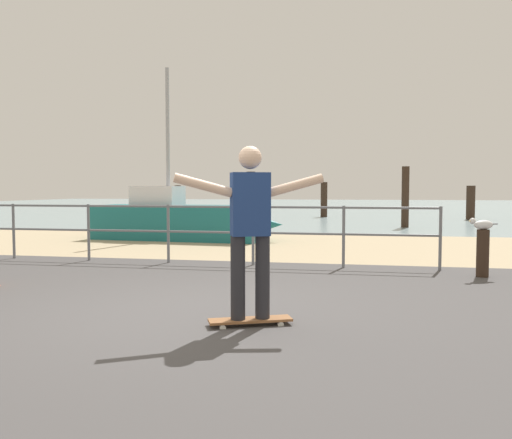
# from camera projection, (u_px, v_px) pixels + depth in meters

# --- Properties ---
(ground_plane) EXTENTS (24.00, 10.00, 0.04)m
(ground_plane) POSITION_uv_depth(u_px,v_px,m) (144.00, 341.00, 4.62)
(ground_plane) COLOR #474444
(ground_plane) RESTS_ON ground
(beach_strip) EXTENTS (24.00, 6.00, 0.04)m
(beach_strip) POSITION_uv_depth(u_px,v_px,m) (280.00, 245.00, 12.46)
(beach_strip) COLOR tan
(beach_strip) RESTS_ON ground
(sea_surface) EXTENTS (72.00, 50.00, 0.04)m
(sea_surface) POSITION_uv_depth(u_px,v_px,m) (335.00, 207.00, 39.89)
(sea_surface) COLOR #849EA3
(sea_surface) RESTS_ON ground
(railing_fence) EXTENTS (10.78, 0.05, 1.05)m
(railing_fence) POSITION_uv_depth(u_px,v_px,m) (128.00, 224.00, 9.52)
(railing_fence) COLOR slate
(railing_fence) RESTS_ON ground
(sailboat) EXTENTS (5.01, 1.71, 4.44)m
(sailboat) POSITION_uv_depth(u_px,v_px,m) (185.00, 220.00, 13.71)
(sailboat) COLOR #19666B
(sailboat) RESTS_ON ground
(skateboard) EXTENTS (0.81, 0.50, 0.08)m
(skateboard) POSITION_uv_depth(u_px,v_px,m) (250.00, 320.00, 5.09)
(skateboard) COLOR brown
(skateboard) RESTS_ON ground
(skateboarder) EXTENTS (1.37, 0.64, 1.65)m
(skateboarder) POSITION_uv_depth(u_px,v_px,m) (250.00, 222.00, 5.03)
(skateboarder) COLOR #26262B
(skateboarder) RESTS_ON skateboard
(bollard_short) EXTENTS (0.18, 0.18, 0.73)m
(bollard_short) POSITION_uv_depth(u_px,v_px,m) (483.00, 254.00, 7.88)
(bollard_short) COLOR #332319
(bollard_short) RESTS_ON ground
(seagull) EXTENTS (0.46, 0.27, 0.18)m
(seagull) POSITION_uv_depth(u_px,v_px,m) (482.00, 224.00, 7.85)
(seagull) COLOR white
(seagull) RESTS_ON bollard_short
(groyne_post_0) EXTENTS (0.26, 0.26, 1.49)m
(groyne_post_0) POSITION_uv_depth(u_px,v_px,m) (178.00, 202.00, 23.55)
(groyne_post_0) COLOR #332319
(groyne_post_0) RESTS_ON ground
(groyne_post_1) EXTENTS (0.40, 0.40, 2.10)m
(groyne_post_1) POSITION_uv_depth(u_px,v_px,m) (251.00, 195.00, 23.73)
(groyne_post_1) COLOR #332319
(groyne_post_1) RESTS_ON ground
(groyne_post_2) EXTENTS (0.31, 0.31, 1.65)m
(groyne_post_2) POSITION_uv_depth(u_px,v_px,m) (324.00, 200.00, 24.70)
(groyne_post_2) COLOR #332319
(groyne_post_2) RESTS_ON ground
(groyne_post_3) EXTENTS (0.25, 0.25, 2.09)m
(groyne_post_3) POSITION_uv_depth(u_px,v_px,m) (405.00, 197.00, 17.96)
(groyne_post_3) COLOR #332319
(groyne_post_3) RESTS_ON ground
(groyne_post_4) EXTENTS (0.36, 0.36, 1.47)m
(groyne_post_4) POSITION_uv_depth(u_px,v_px,m) (471.00, 203.00, 22.69)
(groyne_post_4) COLOR #332319
(groyne_post_4) RESTS_ON ground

